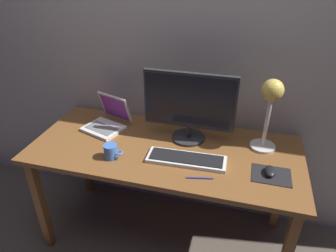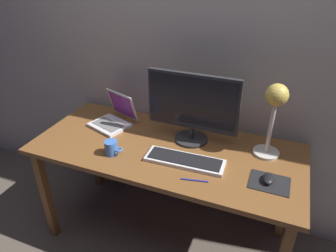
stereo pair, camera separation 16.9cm
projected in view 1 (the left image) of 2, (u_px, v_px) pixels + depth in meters
name	position (u px, v px, depth m)	size (l,w,h in m)	color
ground_plane	(165.00, 233.00, 2.20)	(4.80, 4.80, 0.00)	brown
back_wall	(182.00, 37.00, 1.89)	(4.80, 0.06, 2.60)	#A8A099
desk	(165.00, 158.00, 1.87)	(1.60, 0.70, 0.74)	brown
monitor	(189.00, 104.00, 1.81)	(0.55, 0.20, 0.43)	#28282B
keyboard_main	(186.00, 159.00, 1.71)	(0.45, 0.16, 0.03)	silver
laptop	(109.00, 118.00, 2.03)	(0.31, 0.32, 0.21)	silver
desk_lamp	(271.00, 101.00, 1.69)	(0.15, 0.15, 0.43)	beige
mousepad	(271.00, 175.00, 1.61)	(0.20, 0.16, 0.00)	black
mouse	(270.00, 171.00, 1.61)	(0.06, 0.10, 0.03)	black
coffee_mug	(111.00, 151.00, 1.72)	(0.11, 0.08, 0.08)	#3F72CC
pen	(200.00, 178.00, 1.58)	(0.01, 0.01, 0.14)	#2633A5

